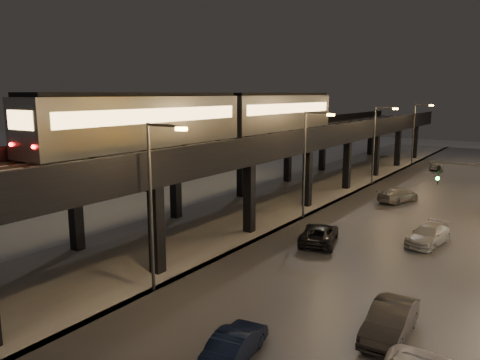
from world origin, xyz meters
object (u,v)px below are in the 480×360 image
Objects in this scene: car_mid_dark at (398,195)px; car_onc_white at (428,236)px; subway_train at (225,115)px; car_far_white at (436,165)px; car_near_white at (236,345)px; car_onc_silver at (390,322)px; car_mid_silver at (319,234)px.

car_mid_dark is 1.02× the size of car_onc_white.
subway_train is at bearing -175.60° from car_onc_white.
car_far_white is (11.78, 33.91, -7.84)m from subway_train.
car_onc_white is at bearing -3.85° from subway_train.
subway_train is 26.72m from car_near_white.
car_onc_silver reaches higher than car_far_white.
subway_train is at bearing -40.04° from car_mid_silver.
subway_train reaches higher than car_onc_silver.
car_mid_dark is (12.87, 10.81, -7.86)m from subway_train.
subway_train is at bearing 140.24° from car_onc_silver.
car_mid_dark is 13.20m from car_onc_white.
car_onc_silver reaches higher than car_near_white.
car_mid_silver is 1.04× the size of car_mid_dark.
subway_train is 19.96m from car_onc_white.
car_far_white is at bearing -68.49° from car_mid_dark.
car_near_white is at bearing 83.35° from car_far_white.
subway_train reaches higher than car_far_white.
car_onc_silver is at bearing -37.93° from subway_train.
car_far_white is 0.90× the size of car_onc_white.
car_far_white is (-0.08, 39.15, 0.02)m from car_mid_silver.
car_far_white reaches higher than car_onc_white.
car_onc_silver reaches higher than car_mid_silver.
car_mid_silver is 7.58m from car_onc_white.
car_onc_silver is at bearing -75.73° from car_onc_white.
subway_train is 26.28m from car_onc_silver.
subway_train is at bearing -62.42° from car_near_white.
car_mid_dark is 23.13m from car_far_white.
car_onc_white is (3.11, 19.27, 0.05)m from car_near_white.
car_onc_white is at bearing -108.12° from car_near_white.
car_mid_silver is 16.07m from car_mid_dark.
car_near_white is at bearing -134.03° from car_onc_silver.
car_mid_silver is (-3.33, 15.27, 0.07)m from car_near_white.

